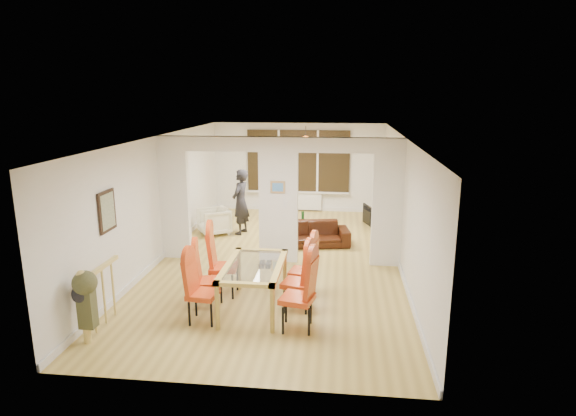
% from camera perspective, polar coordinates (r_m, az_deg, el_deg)
% --- Properties ---
extents(floor, '(5.00, 9.00, 0.01)m').
position_cam_1_polar(floor, '(10.23, -1.11, -6.23)').
color(floor, tan).
rests_on(floor, ground).
extents(room_walls, '(5.00, 9.00, 2.60)m').
position_cam_1_polar(room_walls, '(9.87, -1.14, 0.89)').
color(room_walls, silver).
rests_on(room_walls, floor).
extents(divider_wall, '(5.00, 0.18, 2.60)m').
position_cam_1_polar(divider_wall, '(9.87, -1.14, 0.89)').
color(divider_wall, white).
rests_on(divider_wall, floor).
extents(bay_window_blinds, '(3.00, 0.08, 1.80)m').
position_cam_1_polar(bay_window_blinds, '(14.18, 1.22, 5.60)').
color(bay_window_blinds, black).
rests_on(bay_window_blinds, room_walls).
extents(radiator, '(1.40, 0.08, 0.50)m').
position_cam_1_polar(radiator, '(14.35, 1.18, 0.82)').
color(radiator, white).
rests_on(radiator, floor).
extents(pendant_light, '(0.36, 0.36, 0.36)m').
position_cam_1_polar(pendant_light, '(12.94, 2.10, 7.73)').
color(pendant_light, orange).
rests_on(pendant_light, room_walls).
extents(stair_newel, '(0.40, 1.20, 1.10)m').
position_cam_1_polar(stair_newel, '(7.82, -21.20, -9.30)').
color(stair_newel, '#D0B85F').
rests_on(stair_newel, floor).
extents(wall_poster, '(0.04, 0.52, 0.67)m').
position_cam_1_polar(wall_poster, '(8.27, -20.66, -0.35)').
color(wall_poster, gray).
rests_on(wall_poster, room_walls).
extents(pillar_photo, '(0.30, 0.03, 0.25)m').
position_cam_1_polar(pillar_photo, '(9.71, -1.22, 2.49)').
color(pillar_photo, '#4C8CD8').
rests_on(pillar_photo, divider_wall).
extents(dining_table, '(0.92, 1.64, 0.77)m').
position_cam_1_polar(dining_table, '(7.95, -4.05, -9.27)').
color(dining_table, '#B69A43').
rests_on(dining_table, floor).
extents(dining_chair_la, '(0.47, 0.47, 1.06)m').
position_cam_1_polar(dining_chair_la, '(7.57, -10.09, -9.46)').
color(dining_chair_la, '#C03B13').
rests_on(dining_chair_la, floor).
extents(dining_chair_lb, '(0.48, 0.48, 1.04)m').
position_cam_1_polar(dining_chair_lb, '(8.04, -9.47, -8.10)').
color(dining_chair_lb, '#C03B13').
rests_on(dining_chair_lb, floor).
extents(dining_chair_lc, '(0.52, 0.52, 1.17)m').
position_cam_1_polar(dining_chair_lc, '(8.47, -7.66, -6.43)').
color(dining_chair_lc, '#C03B13').
rests_on(dining_chair_lc, floor).
extents(dining_chair_ra, '(0.55, 0.55, 1.16)m').
position_cam_1_polar(dining_chair_ra, '(7.22, 1.11, -10.02)').
color(dining_chair_ra, '#C03B13').
rests_on(dining_chair_ra, floor).
extents(dining_chair_rb, '(0.52, 0.52, 1.06)m').
position_cam_1_polar(dining_chair_rb, '(7.85, 0.99, -8.36)').
color(dining_chair_rb, '#C03B13').
rests_on(dining_chair_rb, floor).
extents(dining_chair_rc, '(0.49, 0.49, 1.04)m').
position_cam_1_polar(dining_chair_rc, '(8.35, 1.71, -7.08)').
color(dining_chair_rc, '#C03B13').
rests_on(dining_chair_rc, floor).
extents(sofa, '(1.95, 1.04, 0.54)m').
position_cam_1_polar(sofa, '(11.16, 2.48, -3.08)').
color(sofa, black).
rests_on(sofa, floor).
extents(armchair, '(0.97, 0.98, 0.65)m').
position_cam_1_polar(armchair, '(12.15, -8.75, -1.57)').
color(armchair, '#EFEBCA').
rests_on(armchair, floor).
extents(person, '(0.67, 0.52, 1.63)m').
position_cam_1_polar(person, '(11.99, -5.63, 0.73)').
color(person, black).
rests_on(person, floor).
extents(television, '(0.89, 0.40, 0.52)m').
position_cam_1_polar(television, '(12.93, 9.26, -0.97)').
color(television, black).
rests_on(television, floor).
extents(coffee_table, '(1.08, 0.57, 0.24)m').
position_cam_1_polar(coffee_table, '(12.34, 1.84, -2.16)').
color(coffee_table, '#352712').
rests_on(coffee_table, floor).
extents(bottle, '(0.07, 0.07, 0.29)m').
position_cam_1_polar(bottle, '(12.27, 1.76, -0.96)').
color(bottle, '#143F19').
rests_on(bottle, coffee_table).
extents(bowl, '(0.22, 0.22, 0.05)m').
position_cam_1_polar(bowl, '(12.26, 1.94, -1.54)').
color(bowl, '#352712').
rests_on(bowl, coffee_table).
extents(shoes, '(0.23, 0.25, 0.10)m').
position_cam_1_polar(shoes, '(9.86, -2.70, -6.73)').
color(shoes, black).
rests_on(shoes, floor).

